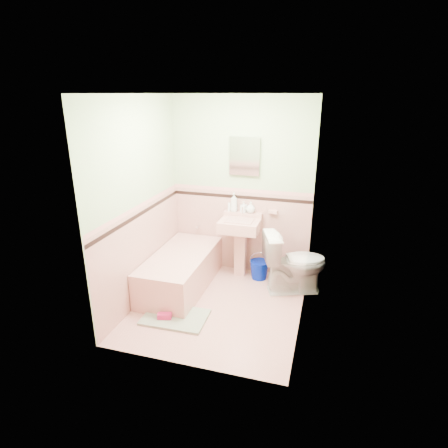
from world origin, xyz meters
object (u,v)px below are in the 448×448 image
(sink, at_px, (240,249))
(soap_bottle_right, at_px, (251,207))
(toilet, at_px, (295,262))
(bucket, at_px, (259,270))
(soap_bottle_mid, at_px, (244,207))
(medicine_cabinet, at_px, (245,156))
(bathtub, at_px, (181,272))
(soap_bottle_left, at_px, (234,202))
(shoe, at_px, (165,316))

(sink, relative_size, soap_bottle_right, 5.27)
(toilet, height_order, bucket, toilet)
(soap_bottle_mid, distance_m, soap_bottle_right, 0.10)
(soap_bottle_mid, height_order, soap_bottle_right, soap_bottle_mid)
(medicine_cabinet, xyz_separation_m, toilet, (0.80, -0.41, -1.29))
(soap_bottle_mid, bearing_deg, toilet, -25.86)
(toilet, relative_size, bucket, 3.14)
(soap_bottle_mid, bearing_deg, medicine_cabinet, 104.58)
(bathtub, distance_m, soap_bottle_mid, 1.25)
(soap_bottle_left, height_order, toilet, soap_bottle_left)
(medicine_cabinet, bearing_deg, soap_bottle_left, -167.48)
(toilet, bearing_deg, soap_bottle_right, 40.22)
(bathtub, xyz_separation_m, sink, (0.68, 0.53, 0.20))
(soap_bottle_right, distance_m, bucket, 0.90)
(soap_bottle_left, relative_size, toilet, 0.33)
(soap_bottle_left, xyz_separation_m, bucket, (0.43, -0.17, -0.92))
(soap_bottle_mid, height_order, shoe, soap_bottle_mid)
(sink, distance_m, medicine_cabinet, 1.29)
(toilet, bearing_deg, bathtub, 81.77)
(medicine_cabinet, bearing_deg, soap_bottle_right, -15.62)
(medicine_cabinet, relative_size, soap_bottle_mid, 3.02)
(bathtub, relative_size, bucket, 5.69)
(bucket, height_order, shoe, bucket)
(soap_bottle_right, bearing_deg, medicine_cabinet, 164.38)
(soap_bottle_right, distance_m, shoe, 1.90)
(sink, height_order, shoe, sink)
(sink, relative_size, bucket, 3.24)
(soap_bottle_right, xyz_separation_m, toilet, (0.69, -0.38, -0.58))
(medicine_cabinet, xyz_separation_m, soap_bottle_right, (0.11, -0.03, -0.71))
(shoe, bearing_deg, toilet, 25.41)
(soap_bottle_left, distance_m, bucket, 1.02)
(medicine_cabinet, height_order, toilet, medicine_cabinet)
(soap_bottle_left, relative_size, bucket, 1.02)
(soap_bottle_left, relative_size, shoe, 1.68)
(soap_bottle_right, bearing_deg, toilet, -29.02)
(bucket, relative_size, shoe, 1.64)
(soap_bottle_right, distance_m, toilet, 0.98)
(soap_bottle_left, height_order, bucket, soap_bottle_left)
(bathtub, xyz_separation_m, bucket, (0.97, 0.54, -0.09))
(bathtub, relative_size, sink, 1.75)
(soap_bottle_left, distance_m, soap_bottle_right, 0.25)
(medicine_cabinet, height_order, shoe, medicine_cabinet)
(soap_bottle_left, bearing_deg, sink, -53.10)
(medicine_cabinet, bearing_deg, toilet, -27.37)
(bathtub, height_order, soap_bottle_left, soap_bottle_left)
(soap_bottle_left, height_order, shoe, soap_bottle_left)
(shoe, bearing_deg, bathtub, 84.18)
(bathtub, distance_m, soap_bottle_left, 1.22)
(sink, xyz_separation_m, soap_bottle_left, (-0.14, 0.18, 0.62))
(bucket, bearing_deg, soap_bottle_left, 158.44)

